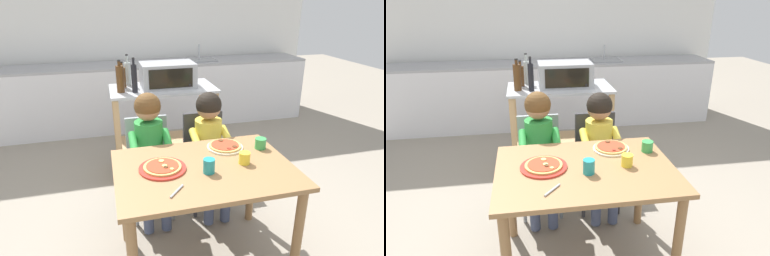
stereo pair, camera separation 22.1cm
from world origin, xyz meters
The scene contains 20 objects.
ground_plane centered at (0.00, 1.24, 0.00)m, with size 12.44×12.44×0.00m, color gray.
back_wall_tiled centered at (0.00, 3.17, 1.35)m, with size 5.06×0.14×2.70m.
kitchen_counter centered at (0.00, 2.76, 0.44)m, with size 4.55×0.60×1.09m.
kitchen_island_cart centered at (-0.01, 1.37, 0.60)m, with size 1.02×0.54×0.90m.
toaster_oven centered at (0.05, 1.38, 1.02)m, with size 0.52×0.33×0.24m.
bottle_tall_green_wine centered at (-0.42, 1.30, 1.03)m, with size 0.07×0.07×0.30m.
bottle_dark_olive_oil centered at (-0.32, 1.55, 1.02)m, with size 0.06×0.06×0.31m.
bottle_brown_beer centered at (-0.39, 1.46, 1.01)m, with size 0.07×0.07×0.26m.
bottle_slim_sauce centered at (-0.29, 1.26, 1.04)m, with size 0.05×0.05×0.32m.
dining_table centered at (0.00, 0.00, 0.62)m, with size 1.12×0.80×0.73m.
dining_chair_left centered at (-0.26, 0.70, 0.48)m, with size 0.36×0.36×0.81m.
dining_chair_right centered at (0.22, 0.68, 0.48)m, with size 0.36×0.36×0.81m.
child_in_green_shirt centered at (-0.26, 0.58, 0.69)m, with size 0.32×0.42×1.04m.
child_in_yellow_shirt centered at (0.22, 0.57, 0.68)m, with size 0.32×0.42×1.02m.
pizza_plate_red_rimmed centered at (-0.26, 0.04, 0.75)m, with size 0.30×0.30×0.03m.
pizza_plate_cream centered at (0.22, 0.23, 0.75)m, with size 0.25×0.25×0.03m.
drinking_cup_yellow centered at (0.26, -0.02, 0.77)m, with size 0.07×0.07×0.08m, color yellow.
drinking_cup_teal centered at (0.01, -0.07, 0.78)m, with size 0.07×0.07×0.09m, color teal.
drinking_cup_green centered at (0.46, 0.16, 0.77)m, with size 0.08×0.08×0.08m, color green.
serving_spoon centered at (-0.23, -0.23, 0.74)m, with size 0.01×0.01×0.14m, color #B7BABF.
Camera 2 is at (-0.34, -1.82, 1.74)m, focal length 31.25 mm.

